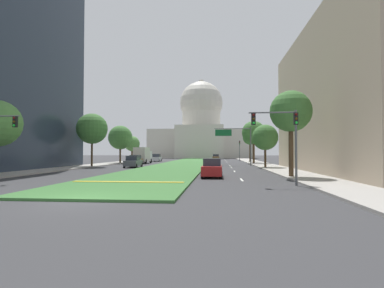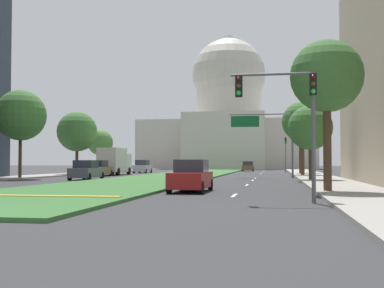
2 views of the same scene
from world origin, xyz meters
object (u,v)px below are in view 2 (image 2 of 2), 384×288
box_truck_delivery (114,161)px  sedan_lead_stopped (191,177)px  street_tree_right_far (302,122)px  street_tree_right_near (327,77)px  street_tree_right_mid (310,128)px  street_tree_left_far (77,132)px  sedan_distant (99,169)px  street_tree_right_distant (300,131)px  street_tree_left_mid (21,115)px  street_tree_left_distant (100,143)px  sedan_midblock (86,171)px  overhead_guide_sign (268,130)px  capitol_building (229,119)px  sedan_far_horizon (143,167)px  sedan_very_far (248,167)px  traffic_light_far_right (286,150)px  traffic_light_near_right (291,106)px

box_truck_delivery → sedan_lead_stopped: bearing=-64.7°
street_tree_right_far → street_tree_right_near: bearing=-90.7°
street_tree_right_mid → street_tree_left_far: 30.27m
sedan_distant → street_tree_right_distant: bearing=31.0°
street_tree_right_far → sedan_lead_stopped: size_ratio=1.93×
street_tree_left_mid → sedan_distant: street_tree_left_mid is taller
street_tree_right_mid → street_tree_left_distant: 34.25m
street_tree_right_near → sedan_midblock: size_ratio=1.68×
overhead_guide_sign → street_tree_right_far: (3.69, 6.97, 1.35)m
capitol_building → sedan_lead_stopped: (5.90, -84.55, -10.24)m
street_tree_right_mid → street_tree_left_distant: size_ratio=1.06×
street_tree_right_far → sedan_far_horizon: 25.00m
overhead_guide_sign → street_tree_right_near: street_tree_right_near is taller
overhead_guide_sign → box_truck_delivery: overhead_guide_sign is taller
sedan_far_horizon → street_tree_left_far: bearing=-113.3°
street_tree_right_far → sedan_far_horizon: bearing=151.7°
sedan_far_horizon → sedan_very_far: size_ratio=1.03×
traffic_light_far_right → street_tree_left_far: (-25.01, -16.03, 1.88)m
overhead_guide_sign → traffic_light_far_right: bearing=84.6°
overhead_guide_sign → street_tree_right_distant: street_tree_right_distant is taller
street_tree_right_distant → sedan_distant: street_tree_right_distant is taller
overhead_guide_sign → sedan_far_horizon: size_ratio=1.49×
box_truck_delivery → sedan_distant: bearing=-88.0°
overhead_guide_sign → sedan_far_horizon: overhead_guide_sign is taller
sedan_distant → sedan_far_horizon: size_ratio=0.95×
sedan_distant → sedan_far_horizon: 17.04m
street_tree_right_near → street_tree_right_distant: (0.53, 38.37, -0.46)m
street_tree_right_mid → sedan_distant: 23.83m
capitol_building → street_tree_left_mid: size_ratio=4.60×
street_tree_right_far → sedan_distant: bearing=-165.9°
street_tree_right_far → sedan_lead_stopped: 31.67m
traffic_light_near_right → box_truck_delivery: size_ratio=0.81×
street_tree_right_near → sedan_distant: size_ratio=1.88×
sedan_lead_stopped → sedan_midblock: (-12.05, 15.59, 0.01)m
traffic_light_near_right → street_tree_left_distant: 50.11m
street_tree_right_far → sedan_distant: size_ratio=2.01×
sedan_midblock → sedan_far_horizon: bearing=94.5°
street_tree_left_mid → sedan_distant: bearing=63.2°
overhead_guide_sign → street_tree_left_mid: 23.58m
street_tree_right_mid → street_tree_right_far: (0.14, 14.81, 1.66)m
traffic_light_far_right → street_tree_left_far: street_tree_left_far is taller
overhead_guide_sign → street_tree_left_far: street_tree_left_far is taller
sedan_distant → street_tree_right_far: bearing=14.1°
street_tree_right_distant → sedan_midblock: street_tree_right_distant is taller
traffic_light_far_right → street_tree_right_mid: size_ratio=0.84×
sedan_distant → sedan_very_far: sedan_distant is taller
capitol_building → street_tree_right_near: bearing=-81.3°
traffic_light_near_right → sedan_very_far: 63.78m
overhead_guide_sign → sedan_distant: size_ratio=1.57×
street_tree_left_mid → street_tree_right_far: bearing=28.3°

